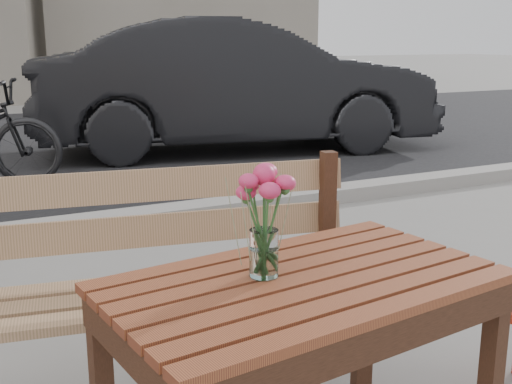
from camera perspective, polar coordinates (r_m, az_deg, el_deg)
street at (r=6.71m, az=-19.10°, el=1.39°), size 30.00×8.12×0.12m
main_table at (r=1.90m, az=4.22°, el=-10.75°), size 1.20×0.79×0.69m
main_bench at (r=2.35m, az=-8.94°, el=-6.10°), size 1.58×0.71×0.95m
main_vase at (r=1.79m, az=0.71°, el=-1.39°), size 0.18×0.18×0.33m
parked_car at (r=7.92m, az=-1.87°, el=9.44°), size 5.03×2.61×1.58m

